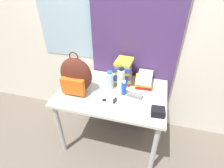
% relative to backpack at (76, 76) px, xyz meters
% --- Properties ---
extents(ground_plane, '(12.00, 12.00, 0.00)m').
position_rel_backpack_xyz_m(ground_plane, '(0.36, -0.30, -0.94)').
color(ground_plane, '#665B51').
extents(wall_back, '(6.00, 0.06, 2.50)m').
position_rel_backpack_xyz_m(wall_back, '(0.36, 0.53, 0.31)').
color(wall_back, silver).
rests_on(wall_back, ground_plane).
extents(curtain_blue, '(0.96, 0.04, 2.50)m').
position_rel_backpack_xyz_m(curtain_blue, '(0.50, 0.47, 0.31)').
color(curtain_blue, '#4C336B').
rests_on(curtain_blue, ground_plane).
extents(desk, '(1.13, 0.74, 0.75)m').
position_rel_backpack_xyz_m(desk, '(0.36, 0.07, -0.28)').
color(desk, beige).
rests_on(desk, ground_plane).
extents(backpack, '(0.34, 0.21, 0.44)m').
position_rel_backpack_xyz_m(backpack, '(0.00, 0.00, 0.00)').
color(backpack, '#512319').
rests_on(backpack, desk).
extents(book_stack_left, '(0.21, 0.29, 0.27)m').
position_rel_backpack_xyz_m(book_stack_left, '(0.43, 0.30, -0.05)').
color(book_stack_left, orange).
rests_on(book_stack_left, desk).
extents(book_stack_center, '(0.20, 0.28, 0.11)m').
position_rel_backpack_xyz_m(book_stack_center, '(0.67, 0.30, -0.13)').
color(book_stack_center, red).
rests_on(book_stack_center, desk).
extents(water_bottle, '(0.08, 0.08, 0.21)m').
position_rel_backpack_xyz_m(water_bottle, '(0.32, 0.12, -0.08)').
color(water_bottle, silver).
rests_on(water_bottle, desk).
extents(sports_bottle, '(0.08, 0.08, 0.25)m').
position_rel_backpack_xyz_m(sports_bottle, '(0.43, 0.16, -0.06)').
color(sports_bottle, white).
rests_on(sports_bottle, desk).
extents(sunscreen_bottle, '(0.05, 0.05, 0.16)m').
position_rel_backpack_xyz_m(sunscreen_bottle, '(0.49, 0.07, -0.11)').
color(sunscreen_bottle, blue).
rests_on(sunscreen_bottle, desk).
extents(cell_phone, '(0.07, 0.09, 0.02)m').
position_rel_backpack_xyz_m(cell_phone, '(0.33, -0.10, -0.17)').
color(cell_phone, '#B7BCC6').
rests_on(cell_phone, desk).
extents(sunglasses_case, '(0.16, 0.08, 0.04)m').
position_rel_backpack_xyz_m(sunglasses_case, '(0.61, 0.05, -0.16)').
color(sunglasses_case, gray).
rests_on(sunglasses_case, desk).
extents(camera_pouch, '(0.13, 0.10, 0.07)m').
position_rel_backpack_xyz_m(camera_pouch, '(0.84, -0.15, -0.15)').
color(camera_pouch, black).
rests_on(camera_pouch, desk).
extents(wristwatch, '(0.04, 0.09, 0.01)m').
position_rel_backpack_xyz_m(wristwatch, '(0.43, -0.06, -0.18)').
color(wristwatch, black).
rests_on(wristwatch, desk).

